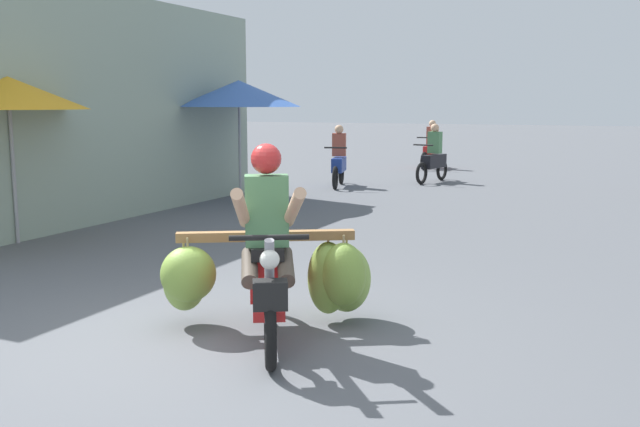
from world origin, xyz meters
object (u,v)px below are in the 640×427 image
at_px(motorbike_main_loaded, 276,270).
at_px(motorbike_distant_ahead_left, 434,159).
at_px(market_umbrella_near_shop, 8,93).
at_px(market_umbrella_further_along, 239,94).
at_px(motorbike_distant_ahead_right, 432,149).
at_px(motorbike_distant_far_ahead, 339,162).

xyz_separation_m(motorbike_main_loaded, motorbike_distant_ahead_left, (-1.88, 11.68, 0.05)).
xyz_separation_m(market_umbrella_near_shop, market_umbrella_further_along, (0.62, 4.88, 0.05)).
height_order(market_umbrella_near_shop, market_umbrella_further_along, market_umbrella_further_along).
relative_size(motorbike_main_loaded, market_umbrella_further_along, 0.79).
bearing_deg(motorbike_distant_ahead_right, motorbike_distant_far_ahead, -97.40).
height_order(motorbike_main_loaded, motorbike_distant_ahead_right, motorbike_main_loaded).
xyz_separation_m(motorbike_distant_ahead_right, market_umbrella_near_shop, (-2.07, -13.30, 1.45)).
bearing_deg(motorbike_main_loaded, motorbike_distant_ahead_left, 99.15).
relative_size(motorbike_main_loaded, market_umbrella_near_shop, 0.84).
xyz_separation_m(motorbike_distant_ahead_right, market_umbrella_further_along, (-1.44, -8.42, 1.50)).
bearing_deg(motorbike_distant_far_ahead, motorbike_main_loaded, -69.98).
distance_m(motorbike_main_loaded, market_umbrella_near_shop, 5.54).
distance_m(motorbike_distant_ahead_right, market_umbrella_further_along, 8.67).
xyz_separation_m(motorbike_distant_far_ahead, market_umbrella_near_shop, (-1.38, -7.99, 1.45)).
distance_m(motorbike_distant_ahead_right, market_umbrella_near_shop, 13.54).
bearing_deg(motorbike_distant_ahead_left, market_umbrella_further_along, -116.76).
bearing_deg(motorbike_distant_ahead_right, market_umbrella_near_shop, -98.84).
xyz_separation_m(motorbike_main_loaded, motorbike_distant_ahead_right, (-2.91, 15.19, 0.05)).
height_order(motorbike_distant_ahead_left, motorbike_distant_far_ahead, same).
height_order(motorbike_main_loaded, motorbike_distant_ahead_left, motorbike_main_loaded).
bearing_deg(motorbike_distant_ahead_right, motorbike_main_loaded, -79.14).
xyz_separation_m(motorbike_main_loaded, market_umbrella_near_shop, (-4.98, 1.90, 1.50)).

